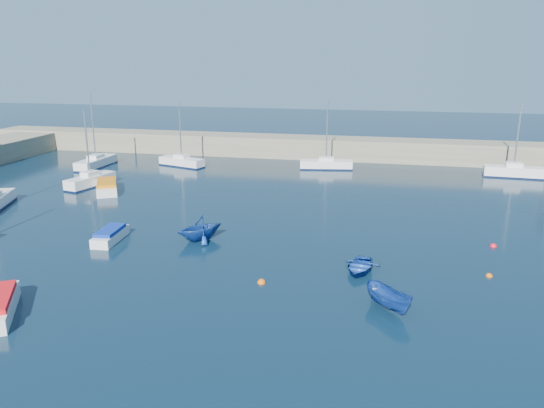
% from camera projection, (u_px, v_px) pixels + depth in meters
% --- Properties ---
extents(ground, '(220.00, 220.00, 0.00)m').
position_uv_depth(ground, '(241.00, 339.00, 24.46)').
color(ground, black).
rests_on(ground, ground).
extents(back_wall, '(96.00, 4.50, 2.60)m').
position_uv_depth(back_wall, '(339.00, 148.00, 67.36)').
color(back_wall, '#746D59').
rests_on(back_wall, ground).
extents(sailboat_3, '(2.83, 5.84, 7.56)m').
position_uv_depth(sailboat_3, '(90.00, 180.00, 53.04)').
color(sailboat_3, silver).
rests_on(sailboat_3, ground).
extents(sailboat_4, '(1.96, 6.54, 8.53)m').
position_uv_depth(sailboat_4, '(96.00, 162.00, 62.27)').
color(sailboat_4, silver).
rests_on(sailboat_4, ground).
extents(sailboat_5, '(5.94, 3.34, 7.61)m').
position_uv_depth(sailboat_5, '(182.00, 161.00, 62.77)').
color(sailboat_5, silver).
rests_on(sailboat_5, ground).
extents(sailboat_6, '(6.17, 2.61, 7.88)m').
position_uv_depth(sailboat_6, '(326.00, 164.00, 61.26)').
color(sailboat_6, silver).
rests_on(sailboat_6, ground).
extents(sailboat_7, '(6.08, 2.03, 8.04)m').
position_uv_depth(sailboat_7, '(513.00, 171.00, 57.06)').
color(sailboat_7, silver).
rests_on(sailboat_7, ground).
extents(motorboat_1, '(1.60, 3.82, 0.91)m').
position_uv_depth(motorboat_1, '(110.00, 235.00, 37.38)').
color(motorboat_1, silver).
rests_on(motorboat_1, ground).
extents(motorboat_2, '(4.11, 5.42, 1.07)m').
position_uv_depth(motorboat_2, '(107.00, 186.00, 51.01)').
color(motorboat_2, silver).
rests_on(motorboat_2, ground).
extents(dinghy_center, '(2.66, 3.40, 0.64)m').
position_uv_depth(dinghy_center, '(360.00, 266.00, 32.09)').
color(dinghy_center, navy).
rests_on(dinghy_center, ground).
extents(dinghy_left, '(4.47, 4.49, 1.79)m').
position_uv_depth(dinghy_left, '(199.00, 228.00, 37.45)').
color(dinghy_left, navy).
rests_on(dinghy_left, ground).
extents(dinghy_right, '(2.98, 3.11, 1.21)m').
position_uv_depth(dinghy_right, '(389.00, 299.00, 27.17)').
color(dinghy_right, navy).
rests_on(dinghy_right, ground).
extents(buoy_0, '(0.49, 0.49, 0.49)m').
position_uv_depth(buoy_0, '(262.00, 283.00, 30.53)').
color(buoy_0, '#D4580B').
rests_on(buoy_0, ground).
extents(buoy_1, '(0.46, 0.46, 0.46)m').
position_uv_depth(buoy_1, '(493.00, 247.00, 36.36)').
color(buoy_1, red).
rests_on(buoy_1, ground).
extents(buoy_2, '(0.41, 0.41, 0.41)m').
position_uv_depth(buoy_2, '(489.00, 276.00, 31.45)').
color(buoy_2, '#D4580B').
rests_on(buoy_2, ground).
extents(buoy_3, '(0.48, 0.48, 0.48)m').
position_uv_depth(buoy_3, '(212.00, 232.00, 39.38)').
color(buoy_3, '#D4580B').
rests_on(buoy_3, ground).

